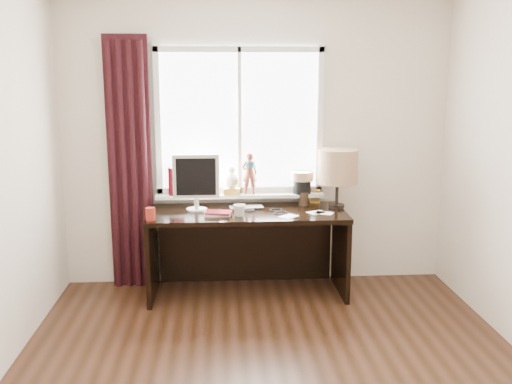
{
  "coord_description": "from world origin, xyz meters",
  "views": [
    {
      "loc": [
        -0.34,
        -3.15,
        1.92
      ],
      "look_at": [
        -0.05,
        1.25,
        1.0
      ],
      "focal_mm": 40.0,
      "sensor_mm": 36.0,
      "label": 1
    }
  ],
  "objects": [
    {
      "name": "desk",
      "position": [
        -0.1,
        1.73,
        0.51
      ],
      "size": [
        1.7,
        0.7,
        0.75
      ],
      "color": "black",
      "rests_on": "floor"
    },
    {
      "name": "monitor",
      "position": [
        -0.54,
        1.7,
        1.03
      ],
      "size": [
        0.4,
        0.18,
        0.49
      ],
      "color": "beige",
      "rests_on": "desk"
    },
    {
      "name": "laptop",
      "position": [
        -0.1,
        1.72,
        0.76
      ],
      "size": [
        0.31,
        0.22,
        0.02
      ],
      "primitive_type": "imported",
      "rotation": [
        0.0,
        0.0,
        0.12
      ],
      "color": "silver",
      "rests_on": "desk"
    },
    {
      "name": "red_cup",
      "position": [
        -0.9,
        1.38,
        0.8
      ],
      "size": [
        0.08,
        0.08,
        0.1
      ],
      "primitive_type": "cylinder",
      "color": "maroon",
      "rests_on": "desk"
    },
    {
      "name": "brush_holder",
      "position": [
        0.42,
        1.84,
        0.81
      ],
      "size": [
        0.09,
        0.09,
        0.25
      ],
      "color": "black",
      "rests_on": "desk"
    },
    {
      "name": "desk_cables",
      "position": [
        0.11,
        1.6,
        0.75
      ],
      "size": [
        0.41,
        0.27,
        0.01
      ],
      "color": "black",
      "rests_on": "desk"
    },
    {
      "name": "mug",
      "position": [
        -0.18,
        1.47,
        0.8
      ],
      "size": [
        0.14,
        0.14,
        0.1
      ],
      "primitive_type": "imported",
      "rotation": [
        0.0,
        0.0,
        0.82
      ],
      "color": "white",
      "rests_on": "desk"
    },
    {
      "name": "curtain",
      "position": [
        -1.13,
        1.91,
        1.12
      ],
      "size": [
        0.38,
        0.09,
        2.25
      ],
      "color": "black",
      "rests_on": "floor"
    },
    {
      "name": "wall_front",
      "position": [
        0.0,
        -2.0,
        1.3
      ],
      "size": [
        3.5,
        0.0,
        2.6
      ],
      "primitive_type": "cube",
      "rotation": [
        1.57,
        0.0,
        0.0
      ],
      "color": "beige",
      "rests_on": "ground"
    },
    {
      "name": "table_lamp",
      "position": [
        0.7,
        1.73,
        1.11
      ],
      "size": [
        0.35,
        0.35,
        0.52
      ],
      "color": "black",
      "rests_on": "desk"
    },
    {
      "name": "loose_papers",
      "position": [
        0.43,
        1.5,
        0.75
      ],
      "size": [
        0.5,
        0.29,
        0.0
      ],
      "color": "white",
      "rests_on": "desk"
    },
    {
      "name": "icon_frame",
      "position": [
        0.54,
        1.92,
        0.81
      ],
      "size": [
        0.1,
        0.04,
        0.13
      ],
      "color": "gold",
      "rests_on": "desk"
    },
    {
      "name": "window",
      "position": [
        -0.14,
        1.95,
        1.31
      ],
      "size": [
        1.52,
        0.21,
        1.4
      ],
      "color": "white",
      "rests_on": "ground"
    },
    {
      "name": "wall_back",
      "position": [
        0.0,
        2.0,
        1.3
      ],
      "size": [
        3.5,
        0.0,
        2.6
      ],
      "primitive_type": "cube",
      "rotation": [
        1.57,
        0.0,
        0.0
      ],
      "color": "beige",
      "rests_on": "ground"
    },
    {
      "name": "notebook_stack",
      "position": [
        -0.35,
        1.51,
        0.77
      ],
      "size": [
        0.24,
        0.19,
        0.03
      ],
      "color": "beige",
      "rests_on": "desk"
    }
  ]
}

